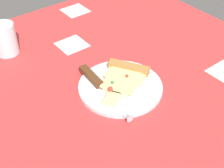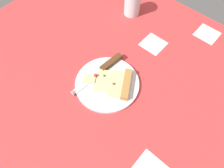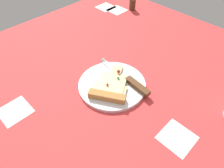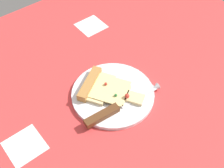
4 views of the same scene
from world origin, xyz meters
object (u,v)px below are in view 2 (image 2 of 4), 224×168
plate (107,84)px  pizza_slice (114,83)px  knife (102,69)px  drinking_glass (132,4)px

plate → pizza_slice: bearing=31.2°
knife → drinking_glass: size_ratio=2.39×
pizza_slice → drinking_glass: (-19.44, 34.44, 3.09)cm
knife → pizza_slice: bearing=173.0°
drinking_glass → knife: bearing=-69.7°
drinking_glass → pizza_slice: bearing=-60.6°
knife → drinking_glass: 35.25cm
plate → knife: knife is taller
plate → pizza_slice: (2.21, 1.34, 1.37)cm
plate → knife: 5.91cm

